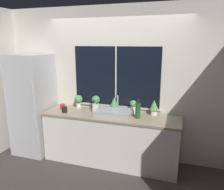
{
  "coord_description": "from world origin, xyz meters",
  "views": [
    {
      "loc": [
        1.1,
        -3.06,
        2.08
      ],
      "look_at": [
        0.03,
        0.29,
        1.23
      ],
      "focal_mm": 35.0,
      "sensor_mm": 36.0,
      "label": 1
    }
  ],
  "objects_px": {
    "refrigerator": "(33,104)",
    "potted_plant_right": "(133,106)",
    "bottle_tall": "(138,110)",
    "sink": "(114,112)",
    "potted_plant_far_right": "(154,106)",
    "soap_bottle": "(94,107)",
    "potted_plant_left": "(96,102)",
    "mug_red": "(63,107)",
    "potted_plant_far_left": "(78,100)",
    "potted_plant_center": "(114,103)",
    "mug_black": "(65,110)"
  },
  "relations": [
    {
      "from": "soap_bottle",
      "to": "potted_plant_left",
      "type": "bearing_deg",
      "value": 100.79
    },
    {
      "from": "refrigerator",
      "to": "mug_red",
      "type": "height_order",
      "value": "refrigerator"
    },
    {
      "from": "potted_plant_far_left",
      "to": "mug_black",
      "type": "xyz_separation_m",
      "value": [
        -0.11,
        -0.33,
        -0.09
      ]
    },
    {
      "from": "mug_red",
      "to": "sink",
      "type": "bearing_deg",
      "value": -1.46
    },
    {
      "from": "potted_plant_left",
      "to": "potted_plant_center",
      "type": "distance_m",
      "value": 0.35
    },
    {
      "from": "sink",
      "to": "mug_red",
      "type": "xyz_separation_m",
      "value": [
        -1.0,
        0.03,
        0.0
      ]
    },
    {
      "from": "refrigerator",
      "to": "potted_plant_right",
      "type": "xyz_separation_m",
      "value": [
        1.88,
        0.24,
        0.07
      ]
    },
    {
      "from": "potted_plant_center",
      "to": "mug_red",
      "type": "bearing_deg",
      "value": -169.21
    },
    {
      "from": "potted_plant_far_right",
      "to": "potted_plant_left",
      "type": "bearing_deg",
      "value": 180.0
    },
    {
      "from": "sink",
      "to": "potted_plant_far_right",
      "type": "relative_size",
      "value": 2.28
    },
    {
      "from": "potted_plant_far_right",
      "to": "mug_red",
      "type": "distance_m",
      "value": 1.65
    },
    {
      "from": "potted_plant_center",
      "to": "potted_plant_far_right",
      "type": "height_order",
      "value": "potted_plant_far_right"
    },
    {
      "from": "potted_plant_far_right",
      "to": "potted_plant_far_left",
      "type": "bearing_deg",
      "value": 180.0
    },
    {
      "from": "potted_plant_left",
      "to": "mug_black",
      "type": "xyz_separation_m",
      "value": [
        -0.46,
        -0.33,
        -0.09
      ]
    },
    {
      "from": "refrigerator",
      "to": "bottle_tall",
      "type": "bearing_deg",
      "value": 0.08
    },
    {
      "from": "potted_plant_far_left",
      "to": "soap_bottle",
      "type": "bearing_deg",
      "value": -24.42
    },
    {
      "from": "soap_bottle",
      "to": "bottle_tall",
      "type": "xyz_separation_m",
      "value": [
        0.79,
        -0.07,
        0.04
      ]
    },
    {
      "from": "refrigerator",
      "to": "bottle_tall",
      "type": "relative_size",
      "value": 5.85
    },
    {
      "from": "refrigerator",
      "to": "mug_red",
      "type": "distance_m",
      "value": 0.6
    },
    {
      "from": "bottle_tall",
      "to": "mug_red",
      "type": "distance_m",
      "value": 1.42
    },
    {
      "from": "potted_plant_right",
      "to": "potted_plant_far_right",
      "type": "relative_size",
      "value": 0.87
    },
    {
      "from": "potted_plant_far_right",
      "to": "refrigerator",
      "type": "bearing_deg",
      "value": -173.83
    },
    {
      "from": "sink",
      "to": "potted_plant_center",
      "type": "relative_size",
      "value": 2.34
    },
    {
      "from": "potted_plant_left",
      "to": "refrigerator",
      "type": "bearing_deg",
      "value": -168.49
    },
    {
      "from": "potted_plant_far_left",
      "to": "mug_red",
      "type": "relative_size",
      "value": 2.49
    },
    {
      "from": "refrigerator",
      "to": "potted_plant_right",
      "type": "relative_size",
      "value": 8.22
    },
    {
      "from": "potted_plant_right",
      "to": "bottle_tall",
      "type": "height_order",
      "value": "bottle_tall"
    },
    {
      "from": "soap_bottle",
      "to": "mug_red",
      "type": "relative_size",
      "value": 2.17
    },
    {
      "from": "sink",
      "to": "mug_black",
      "type": "bearing_deg",
      "value": -171.63
    },
    {
      "from": "potted_plant_far_left",
      "to": "potted_plant_center",
      "type": "height_order",
      "value": "potted_plant_center"
    },
    {
      "from": "soap_bottle",
      "to": "bottle_tall",
      "type": "height_order",
      "value": "bottle_tall"
    },
    {
      "from": "sink",
      "to": "potted_plant_far_left",
      "type": "xyz_separation_m",
      "value": [
        -0.76,
        0.2,
        0.1
      ]
    },
    {
      "from": "refrigerator",
      "to": "soap_bottle",
      "type": "distance_m",
      "value": 1.23
    },
    {
      "from": "potted_plant_left",
      "to": "potted_plant_far_left",
      "type": "bearing_deg",
      "value": 180.0
    },
    {
      "from": "sink",
      "to": "potted_plant_right",
      "type": "bearing_deg",
      "value": 35.66
    },
    {
      "from": "potted_plant_far_right",
      "to": "mug_red",
      "type": "height_order",
      "value": "potted_plant_far_right"
    },
    {
      "from": "sink",
      "to": "mug_black",
      "type": "xyz_separation_m",
      "value": [
        -0.87,
        -0.13,
        0.01
      ]
    },
    {
      "from": "potted_plant_left",
      "to": "mug_red",
      "type": "xyz_separation_m",
      "value": [
        -0.59,
        -0.18,
        -0.09
      ]
    },
    {
      "from": "sink",
      "to": "potted_plant_right",
      "type": "height_order",
      "value": "sink"
    },
    {
      "from": "potted_plant_left",
      "to": "soap_bottle",
      "type": "height_order",
      "value": "potted_plant_left"
    },
    {
      "from": "sink",
      "to": "potted_plant_left",
      "type": "bearing_deg",
      "value": 153.35
    },
    {
      "from": "potted_plant_left",
      "to": "mug_black",
      "type": "bearing_deg",
      "value": -144.06
    },
    {
      "from": "potted_plant_far_left",
      "to": "mug_red",
      "type": "bearing_deg",
      "value": -143.08
    },
    {
      "from": "soap_bottle",
      "to": "mug_black",
      "type": "bearing_deg",
      "value": -162.17
    },
    {
      "from": "potted_plant_right",
      "to": "mug_black",
      "type": "height_order",
      "value": "potted_plant_right"
    },
    {
      "from": "mug_red",
      "to": "potted_plant_far_left",
      "type": "bearing_deg",
      "value": 36.92
    },
    {
      "from": "potted_plant_right",
      "to": "bottle_tall",
      "type": "relative_size",
      "value": 0.71
    },
    {
      "from": "potted_plant_far_left",
      "to": "potted_plant_center",
      "type": "bearing_deg",
      "value": 0.0
    },
    {
      "from": "sink",
      "to": "soap_bottle",
      "type": "bearing_deg",
      "value": 175.34
    },
    {
      "from": "potted_plant_far_left",
      "to": "bottle_tall",
      "type": "height_order",
      "value": "bottle_tall"
    }
  ]
}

